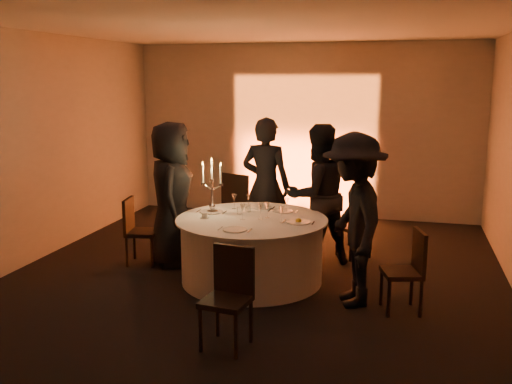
% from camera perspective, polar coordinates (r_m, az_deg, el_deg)
% --- Properties ---
extents(floor, '(7.00, 7.00, 0.00)m').
position_cam_1_polar(floor, '(6.98, -0.42, -8.80)').
color(floor, black).
rests_on(floor, ground).
extents(ceiling, '(7.00, 7.00, 0.00)m').
position_cam_1_polar(ceiling, '(6.58, -0.46, 16.55)').
color(ceiling, white).
rests_on(ceiling, wall_back).
extents(wall_back, '(7.00, 0.00, 7.00)m').
position_cam_1_polar(wall_back, '(10.01, 4.83, 6.12)').
color(wall_back, '#BCB6AF').
rests_on(wall_back, floor).
extents(wall_front, '(7.00, 0.00, 7.00)m').
position_cam_1_polar(wall_front, '(3.42, -16.00, -4.38)').
color(wall_front, '#BCB6AF').
rests_on(wall_front, floor).
extents(wall_left, '(0.00, 7.00, 7.00)m').
position_cam_1_polar(wall_left, '(7.94, -21.89, 3.99)').
color(wall_left, '#BCB6AF').
rests_on(wall_left, floor).
extents(uplighter_fixture, '(0.25, 0.12, 0.10)m').
position_cam_1_polar(uplighter_fixture, '(9.96, 4.40, -2.36)').
color(uplighter_fixture, black).
rests_on(uplighter_fixture, floor).
extents(banquet_table, '(1.80, 1.80, 0.77)m').
position_cam_1_polar(banquet_table, '(6.85, -0.43, -5.78)').
color(banquet_table, black).
rests_on(banquet_table, floor).
extents(chair_left, '(0.44, 0.44, 0.87)m').
position_cam_1_polar(chair_left, '(7.62, -11.84, -3.47)').
color(chair_left, black).
rests_on(chair_left, floor).
extents(chair_back_left, '(0.59, 0.59, 1.06)m').
position_cam_1_polar(chair_back_left, '(8.30, -1.62, -1.21)').
color(chair_back_left, black).
rests_on(chair_back_left, floor).
extents(chair_back_right, '(0.53, 0.53, 0.85)m').
position_cam_1_polar(chair_back_right, '(7.79, 10.07, -3.15)').
color(chair_back_right, black).
rests_on(chair_back_right, floor).
extents(chair_right, '(0.47, 0.47, 0.87)m').
position_cam_1_polar(chair_right, '(6.15, 15.03, -7.22)').
color(chair_right, black).
rests_on(chair_right, floor).
extents(chair_front, '(0.45, 0.45, 0.91)m').
position_cam_1_polar(chair_front, '(5.24, -2.68, -9.85)').
color(chair_front, black).
rests_on(chair_front, floor).
extents(guest_left, '(0.83, 1.04, 1.87)m').
position_cam_1_polar(guest_left, '(7.41, -8.42, -0.22)').
color(guest_left, black).
rests_on(guest_left, floor).
extents(guest_back_left, '(0.73, 0.52, 1.88)m').
position_cam_1_polar(guest_back_left, '(7.88, 0.99, 0.65)').
color(guest_back_left, black).
rests_on(guest_back_left, floor).
extents(guest_back_right, '(1.13, 1.10, 1.84)m').
position_cam_1_polar(guest_back_right, '(7.38, 6.15, -0.32)').
color(guest_back_right, black).
rests_on(guest_back_right, floor).
extents(guest_right, '(1.03, 1.36, 1.86)m').
position_cam_1_polar(guest_right, '(6.12, 9.72, -2.76)').
color(guest_right, black).
rests_on(guest_right, floor).
extents(plate_left, '(0.36, 0.29, 0.01)m').
position_cam_1_polar(plate_left, '(7.08, -4.48, -1.97)').
color(plate_left, white).
rests_on(plate_left, banquet_table).
extents(plate_back_left, '(0.36, 0.29, 0.01)m').
position_cam_1_polar(plate_back_left, '(7.29, 0.43, -1.54)').
color(plate_back_left, white).
rests_on(plate_back_left, banquet_table).
extents(plate_back_right, '(0.36, 0.26, 0.01)m').
position_cam_1_polar(plate_back_right, '(7.11, 2.72, -1.89)').
color(plate_back_right, white).
rests_on(plate_back_right, banquet_table).
extents(plate_right, '(0.36, 0.28, 0.08)m').
position_cam_1_polar(plate_right, '(6.57, 4.27, -2.93)').
color(plate_right, white).
rests_on(plate_right, banquet_table).
extents(plate_front, '(0.36, 0.27, 0.01)m').
position_cam_1_polar(plate_front, '(6.24, -2.14, -3.77)').
color(plate_front, white).
rests_on(plate_front, banquet_table).
extents(coffee_cup, '(0.11, 0.11, 0.07)m').
position_cam_1_polar(coffee_cup, '(6.79, -5.15, -2.37)').
color(coffee_cup, white).
rests_on(coffee_cup, banquet_table).
extents(candelabra, '(0.29, 0.14, 0.69)m').
position_cam_1_polar(candelabra, '(7.01, -4.41, -0.15)').
color(candelabra, silver).
rests_on(candelabra, banquet_table).
extents(wine_glass_a, '(0.07, 0.07, 0.19)m').
position_cam_1_polar(wine_glass_a, '(6.65, -1.35, -1.65)').
color(wine_glass_a, white).
rests_on(wine_glass_a, banquet_table).
extents(wine_glass_b, '(0.07, 0.07, 0.19)m').
position_cam_1_polar(wine_glass_b, '(6.53, 2.57, -1.90)').
color(wine_glass_b, white).
rests_on(wine_glass_b, banquet_table).
extents(wine_glass_c, '(0.07, 0.07, 0.19)m').
position_cam_1_polar(wine_glass_c, '(7.21, -2.20, -0.63)').
color(wine_glass_c, white).
rests_on(wine_glass_c, banquet_table).
extents(wine_glass_d, '(0.07, 0.07, 0.19)m').
position_cam_1_polar(wine_glass_d, '(7.17, -0.76, -0.69)').
color(wine_glass_d, white).
rests_on(wine_glass_d, banquet_table).
extents(wine_glass_e, '(0.07, 0.07, 0.19)m').
position_cam_1_polar(wine_glass_e, '(6.99, 3.09, -1.03)').
color(wine_glass_e, white).
rests_on(wine_glass_e, banquet_table).
extents(wine_glass_f, '(0.07, 0.07, 0.19)m').
position_cam_1_polar(wine_glass_f, '(6.74, 1.15, -1.47)').
color(wine_glass_f, white).
rests_on(wine_glass_f, banquet_table).
extents(wine_glass_g, '(0.07, 0.07, 0.19)m').
position_cam_1_polar(wine_glass_g, '(6.67, 0.45, -1.61)').
color(wine_glass_g, white).
rests_on(wine_glass_g, banquet_table).
extents(tumbler_a, '(0.07, 0.07, 0.09)m').
position_cam_1_polar(tumbler_a, '(6.95, -1.67, -1.87)').
color(tumbler_a, white).
rests_on(tumbler_a, banquet_table).
extents(tumbler_b, '(0.07, 0.07, 0.09)m').
position_cam_1_polar(tumbler_b, '(7.07, -0.80, -1.64)').
color(tumbler_b, white).
rests_on(tumbler_b, banquet_table).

